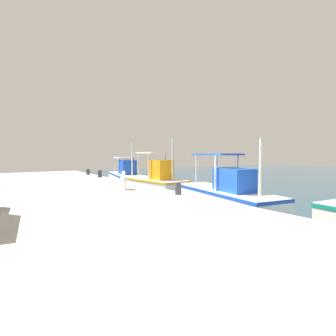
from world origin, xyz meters
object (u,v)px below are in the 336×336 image
object	(u,v)px
fishing_boat_nearest	(126,175)
mooring_bollard_second	(100,174)
mooring_bollard_nearest	(88,172)
fishing_boat_second	(157,180)
pelican	(124,180)
mooring_bollard_third	(178,188)
fishing_boat_third	(224,194)

from	to	relation	value
fishing_boat_nearest	mooring_bollard_second	xyz separation A→B (m)	(2.86, -3.20, 0.43)
mooring_bollard_second	mooring_bollard_nearest	bearing A→B (deg)	180.00
fishing_boat_second	mooring_bollard_second	size ratio (longest dim) A/B	10.07
fishing_boat_nearest	pelican	bearing A→B (deg)	-25.10
pelican	mooring_bollard_nearest	xyz separation A→B (m)	(-8.91, 1.08, -0.19)
mooring_bollard_second	mooring_bollard_third	distance (m)	8.80
fishing_boat_second	mooring_bollard_nearest	xyz separation A→B (m)	(-5.14, -2.93, 0.37)
fishing_boat_third	mooring_bollard_nearest	xyz separation A→B (m)	(-11.37, -2.57, 0.41)
fishing_boat_nearest	mooring_bollard_nearest	size ratio (longest dim) A/B	15.06
mooring_bollard_second	fishing_boat_third	bearing A→B (deg)	16.39
pelican	fishing_boat_second	bearing A→B (deg)	133.28
mooring_bollard_third	pelican	bearing A→B (deg)	-156.85
pelican	mooring_bollard_second	distance (m)	6.37
mooring_bollard_second	pelican	bearing A→B (deg)	-9.74
fishing_boat_nearest	fishing_boat_second	size ratio (longest dim) A/B	1.33
pelican	mooring_bollard_second	xyz separation A→B (m)	(-6.28, 1.08, -0.16)
fishing_boat_second	mooring_bollard_nearest	world-z (taller)	fishing_boat_second
pelican	mooring_bollard_nearest	distance (m)	8.98
fishing_boat_nearest	mooring_bollard_second	distance (m)	4.31
mooring_bollard_third	fishing_boat_second	bearing A→B (deg)	155.05
fishing_boat_second	mooring_bollard_second	xyz separation A→B (m)	(-2.51, -2.93, 0.39)
fishing_boat_nearest	pelican	distance (m)	10.11
fishing_boat_nearest	mooring_bollard_second	world-z (taller)	fishing_boat_nearest
fishing_boat_third	pelican	world-z (taller)	fishing_boat_third
fishing_boat_second	pelican	distance (m)	5.53
fishing_boat_third	mooring_bollard_second	distance (m)	9.12
fishing_boat_nearest	mooring_bollard_nearest	bearing A→B (deg)	-86.01
pelican	mooring_bollard_nearest	world-z (taller)	pelican
fishing_boat_nearest	fishing_boat_second	bearing A→B (deg)	-2.95
fishing_boat_third	pelican	xyz separation A→B (m)	(-2.46, -3.65, 0.60)
pelican	fishing_boat_nearest	bearing A→B (deg)	154.90
fishing_boat_nearest	fishing_boat_third	xyz separation A→B (m)	(11.60, -0.63, -0.01)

